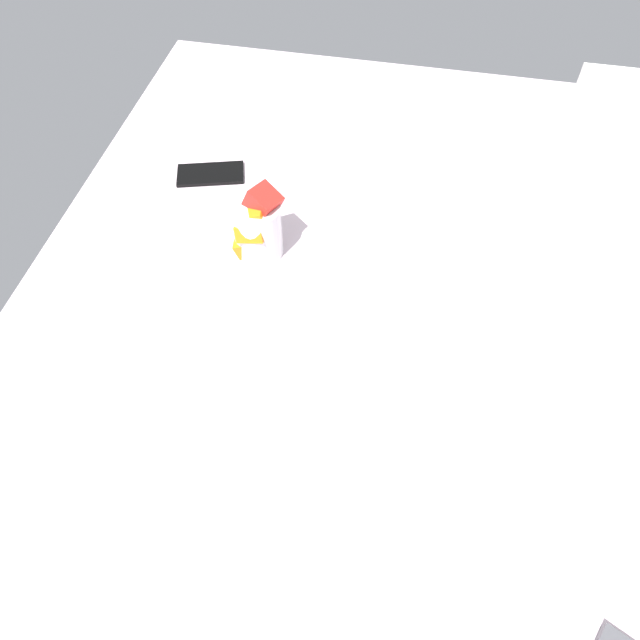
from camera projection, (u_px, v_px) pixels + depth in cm
name	position (u px, v px, depth cm)	size (l,w,h in cm)	color
bed_mattress	(393.00, 388.00, 108.91)	(180.00, 140.00, 18.00)	silver
snack_cup	(257.00, 227.00, 111.89)	(9.40, 9.51, 14.64)	silver
cell_phone	(211.00, 174.00, 129.63)	(6.80, 14.00, 0.80)	black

